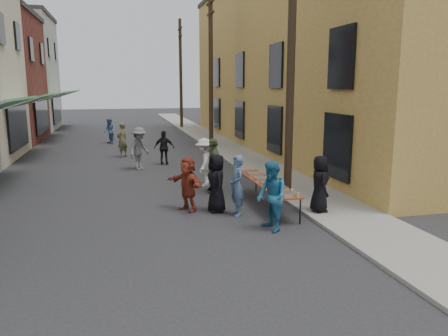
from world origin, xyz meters
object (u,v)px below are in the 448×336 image
serving_table (266,183)px  server (320,184)px  guest_front_a (217,183)px  guest_front_c (271,197)px  utility_pole_mid (211,70)px  utility_pole_far (181,75)px  utility_pole_near (291,57)px  catering_tray_sausage (287,194)px

serving_table → server: (1.16, -1.19, 0.19)m
guest_front_a → guest_front_c: (0.95, -2.01, 0.04)m
utility_pole_mid → utility_pole_far: bearing=90.0°
serving_table → guest_front_c: bearing=-106.2°
guest_front_a → utility_pole_near: bearing=110.3°
serving_table → utility_pole_near: bearing=43.1°
catering_tray_sausage → utility_pole_near: bearing=67.5°
guest_front_a → guest_front_c: bearing=21.3°
guest_front_a → guest_front_c: guest_front_c is taller
utility_pole_mid → serving_table: bearing=-94.9°
utility_pole_far → guest_front_a: (-2.70, -25.22, -3.65)m
utility_pole_mid → guest_front_c: bearing=-96.6°
guest_front_a → server: 2.93m
serving_table → guest_front_c: guest_front_c is taller
serving_table → guest_front_a: 1.60m
utility_pole_near → utility_pole_mid: 12.00m
utility_pole_near → catering_tray_sausage: size_ratio=18.00×
guest_front_c → guest_front_a: bearing=-161.6°
utility_pole_mid → guest_front_c: utility_pole_mid is taller
catering_tray_sausage → guest_front_c: bearing=-139.9°
server → utility_pole_far: bearing=6.5°
utility_pole_near → utility_pole_mid: (0.00, 12.00, 0.00)m
utility_pole_far → guest_front_c: size_ratio=5.05×
utility_pole_mid → catering_tray_sausage: (-1.11, -14.69, -3.71)m
utility_pole_mid → serving_table: size_ratio=2.25×
serving_table → catering_tray_sausage: 1.65m
guest_front_c → utility_pole_far: bearing=169.4°
utility_pole_mid → utility_pole_far: same height
utility_pole_far → server: 26.48m
utility_pole_near → guest_front_a: 4.70m
guest_front_a → server: size_ratio=1.06×
guest_front_a → guest_front_c: 2.22m
utility_pole_near → utility_pole_far: size_ratio=1.00×
serving_table → catering_tray_sausage: bearing=-90.0°
guest_front_a → utility_pole_far: bearing=169.8°
utility_pole_near → server: (0.05, -2.23, -3.60)m
utility_pole_far → serving_table: bearing=-92.5°
utility_pole_near → utility_pole_far: bearing=90.0°
utility_pole_mid → catering_tray_sausage: 15.19m
utility_pole_near → server: 4.24m
utility_pole_far → server: utility_pole_far is taller
utility_pole_far → utility_pole_mid: bearing=-90.0°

